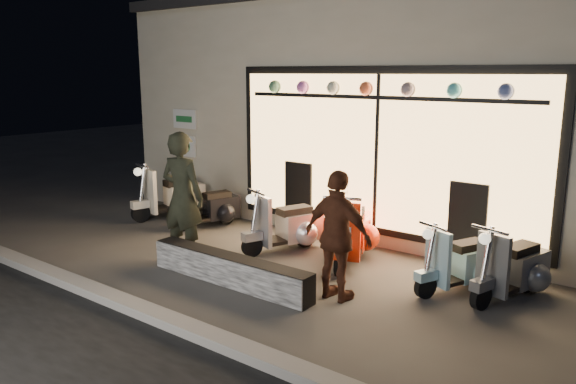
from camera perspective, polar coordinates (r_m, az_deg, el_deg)
name	(u,v)px	position (r m, az deg, el deg)	size (l,w,h in m)	color
ground	(259,270)	(8.14, -2.97, -7.89)	(40.00, 40.00, 0.00)	#383533
kerb	(147,312)	(6.84, -14.12, -11.76)	(40.00, 0.25, 0.12)	slate
shop_building	(415,106)	(11.91, 12.82, 8.54)	(10.20, 6.23, 4.20)	beige
graffiti_barrier	(230,270)	(7.59, -5.91, -7.85)	(2.60, 0.28, 0.40)	black
scooter_silver	(292,225)	(8.93, 0.38, -3.41)	(0.77, 1.36, 0.98)	black
scooter_red	(351,231)	(8.52, 6.41, -4.01)	(0.82, 1.48, 1.07)	black
scooter_black	(215,207)	(10.37, -7.44, -1.49)	(0.67, 1.25, 0.90)	black
scooter_cream	(177,195)	(11.16, -11.19, -0.34)	(0.74, 1.46, 1.04)	black
scooter_blue	(465,262)	(7.69, 17.52, -6.82)	(0.74, 1.24, 0.90)	black
scooter_grey	(516,267)	(7.65, 22.12, -7.11)	(0.67, 1.33, 0.95)	black
man	(183,196)	(8.47, -10.66, -0.45)	(0.71, 0.46, 1.94)	black
woman	(338,236)	(6.90, 5.08, -4.51)	(0.96, 0.40, 1.63)	#542B1A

